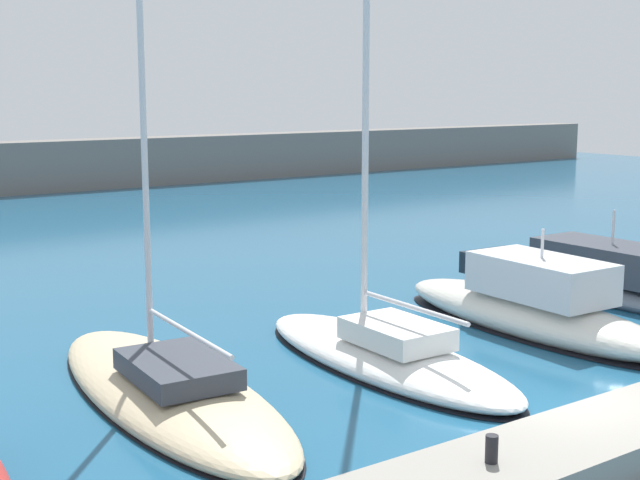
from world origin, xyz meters
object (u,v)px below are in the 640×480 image
motorboat_slate_fifth (612,281)px  motorboat_ivory_fourth (530,307)px  sailboat_sand_second (168,387)px  dock_bollard (492,449)px  sailboat_white_third (385,352)px

motorboat_slate_fifth → motorboat_ivory_fourth: bearing=101.8°
sailboat_sand_second → dock_bollard: 7.35m
motorboat_ivory_fourth → motorboat_slate_fifth: size_ratio=0.92×
motorboat_ivory_fourth → dock_bollard: (-8.09, -6.36, 0.22)m
sailboat_white_third → motorboat_ivory_fourth: sailboat_white_third is taller
sailboat_sand_second → motorboat_slate_fifth: bearing=-84.5°
sailboat_sand_second → motorboat_slate_fifth: (15.00, 0.37, 0.26)m
dock_bollard → sailboat_sand_second: bearing=106.3°
sailboat_white_third → motorboat_ivory_fourth: size_ratio=1.44×
sailboat_sand_second → motorboat_ivory_fourth: sailboat_sand_second is taller
sailboat_sand_second → motorboat_ivory_fourth: 10.18m
sailboat_sand_second → motorboat_ivory_fourth: (10.15, -0.67, 0.34)m
motorboat_slate_fifth → sailboat_sand_second: bearing=91.1°
motorboat_slate_fifth → dock_bollard: bearing=119.5°
motorboat_ivory_fourth → sailboat_white_third: bearing=94.3°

